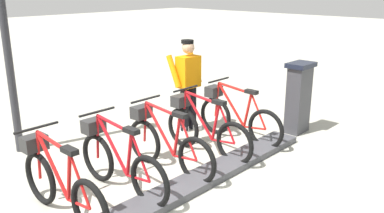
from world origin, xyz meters
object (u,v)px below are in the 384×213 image
payment_kiosk (298,97)px  bike_docked_3 (118,161)px  worker_near_rack (188,82)px  bike_docked_1 (204,128)px  bike_docked_4 (59,183)px  bike_docked_2 (165,143)px  bike_docked_0 (236,116)px

payment_kiosk → bike_docked_3: payment_kiosk is taller
worker_near_rack → bike_docked_1: bearing=146.0°
bike_docked_1 → bike_docked_4: 2.49m
bike_docked_2 → bike_docked_1: bearing=-90.0°
bike_docked_0 → bike_docked_4: same height
bike_docked_3 → bike_docked_4: size_ratio=1.00×
payment_kiosk → worker_near_rack: worker_near_rack is taller
payment_kiosk → bike_docked_0: 1.24m
bike_docked_0 → bike_docked_2: 1.66m
payment_kiosk → bike_docked_4: size_ratio=0.74×
bike_docked_1 → bike_docked_2: size_ratio=1.00×
bike_docked_3 → bike_docked_2: bearing=-90.0°
bike_docked_1 → bike_docked_3: bearing=90.0°
bike_docked_1 → worker_near_rack: 1.23m
bike_docked_2 → bike_docked_3: same height
bike_docked_2 → worker_near_rack: worker_near_rack is taller
bike_docked_0 → bike_docked_2: (0.00, 1.66, 0.00)m
bike_docked_4 → worker_near_rack: bearing=-73.2°
bike_docked_0 → bike_docked_4: (0.00, 3.33, 0.00)m
bike_docked_0 → worker_near_rack: worker_near_rack is taller
bike_docked_0 → payment_kiosk: bearing=-118.0°
bike_docked_0 → bike_docked_3: 2.49m
bike_docked_3 → worker_near_rack: worker_near_rack is taller
bike_docked_2 → bike_docked_4: bearing=90.0°
bike_docked_1 → bike_docked_2: (0.00, 0.83, 0.00)m
bike_docked_3 → bike_docked_0: bearing=-90.0°
bike_docked_2 → bike_docked_3: size_ratio=1.00×
bike_docked_4 → worker_near_rack: (0.94, -3.13, 0.48)m
payment_kiosk → bike_docked_1: payment_kiosk is taller
bike_docked_4 → bike_docked_2: bearing=-90.0°
payment_kiosk → bike_docked_3: (0.57, 3.57, -0.24)m
bike_docked_3 → bike_docked_4: 0.83m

